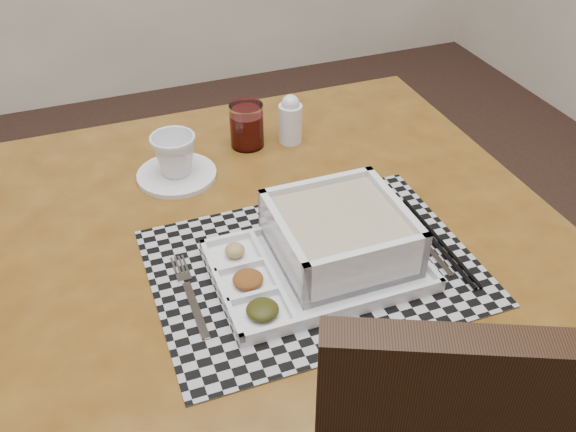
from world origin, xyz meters
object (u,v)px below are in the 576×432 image
object	(u,v)px
serving_tray	(333,243)
creamer_bottle	(290,120)
dining_table	(282,261)
juice_glass	(247,127)
cup	(174,155)

from	to	relation	value
serving_tray	creamer_bottle	world-z (taller)	creamer_bottle
dining_table	creamer_bottle	size ratio (longest dim) A/B	9.17
dining_table	juice_glass	distance (m)	0.31
juice_glass	dining_table	bearing A→B (deg)	-96.30
dining_table	creamer_bottle	xyz separation A→B (m)	(0.12, 0.27, 0.12)
dining_table	juice_glass	size ratio (longest dim) A/B	10.54
serving_tray	juice_glass	bearing A→B (deg)	91.92
dining_table	juice_glass	world-z (taller)	juice_glass
dining_table	cup	world-z (taller)	cup
creamer_bottle	dining_table	bearing A→B (deg)	-113.86
cup	juice_glass	distance (m)	0.17
serving_tray	cup	world-z (taller)	serving_tray
dining_table	serving_tray	size ratio (longest dim) A/B	2.95
dining_table	creamer_bottle	bearing A→B (deg)	66.14
serving_tray	cup	distance (m)	0.37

